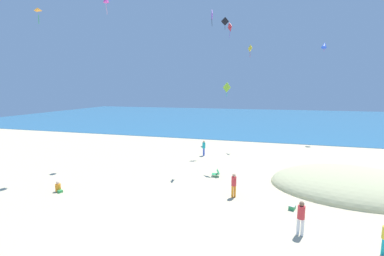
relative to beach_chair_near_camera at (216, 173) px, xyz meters
The scene contains 16 objects.
ground_plane 3.21m from the beach_chair_near_camera, 123.41° to the left, with size 120.00×120.00×0.00m, color beige.
ocean_water 45.26m from the beach_chair_near_camera, 92.23° to the left, with size 120.00×60.00×0.05m, color teal.
dune_mound 9.94m from the beach_chair_near_camera, ahead, with size 11.26×7.88×2.79m, color #C8C38C.
beach_chair_near_camera is the anchor object (origin of this frame).
cooler_box 7.07m from the beach_chair_near_camera, 40.13° to the right, with size 0.48×0.57×0.28m.
person_1 4.24m from the beach_chair_near_camera, 64.10° to the right, with size 0.46×0.46×1.64m.
person_2 6.82m from the beach_chair_near_camera, 111.60° to the left, with size 0.35×0.35×1.66m.
person_3 11.80m from the beach_chair_near_camera, 148.97° to the right, with size 0.68×0.53×0.76m.
person_4 9.24m from the beach_chair_near_camera, 53.48° to the right, with size 0.41×0.41×1.75m.
kite_black 16.95m from the beach_chair_near_camera, 95.49° to the left, with size 0.84×0.38×1.31m.
kite_lime 7.40m from the beach_chair_near_camera, 81.03° to the left, with size 0.75×0.49×1.22m.
kite_blue 25.23m from the beach_chair_near_camera, 59.52° to the left, with size 1.01×1.15×1.36m.
kite_red 22.14m from the beach_chair_near_camera, 94.42° to the left, with size 0.69×1.02×2.07m.
kite_yellow 16.77m from the beach_chair_near_camera, 81.69° to the left, with size 0.52×0.68×1.43m.
kite_orange 16.58m from the beach_chair_near_camera, 143.81° to the right, with size 0.60×0.55×0.94m.
kite_purple 13.60m from the beach_chair_near_camera, 110.18° to the left, with size 0.28×0.86×1.38m.
Camera 1 is at (5.25, -12.76, 7.09)m, focal length 24.00 mm.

